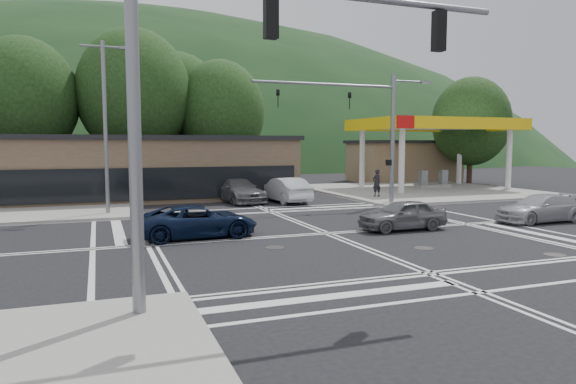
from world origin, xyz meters
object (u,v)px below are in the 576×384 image
object	(u,v)px
car_queue_b	(288,183)
car_northbound	(238,190)
car_silver_east	(540,208)
car_queue_a	(285,190)
pedestrian	(377,183)
car_grey_center	(402,215)
car_blue_west	(198,221)

from	to	relation	value
car_queue_b	car_northbound	distance (m)	7.34
car_silver_east	car_queue_a	xyz separation A→B (m)	(-8.69, 12.16, 0.13)
car_queue_a	pedestrian	bearing A→B (deg)	173.30
car_queue_a	pedestrian	size ratio (longest dim) A/B	2.61
car_silver_east	pedestrian	distance (m)	12.19
car_queue_a	car_northbound	distance (m)	3.02
car_grey_center	car_northbound	xyz separation A→B (m)	(-3.99, 12.91, 0.11)
car_grey_center	car_northbound	distance (m)	13.51
car_queue_b	car_northbound	world-z (taller)	car_northbound
car_blue_west	pedestrian	world-z (taller)	pedestrian
car_queue_b	car_blue_west	bearing A→B (deg)	67.34
car_grey_center	car_queue_b	distance (m)	18.03
car_blue_west	car_northbound	bearing A→B (deg)	-25.60
car_queue_a	car_northbound	bearing A→B (deg)	-26.43
car_silver_east	car_queue_b	distance (m)	19.34
car_blue_west	car_grey_center	world-z (taller)	car_grey_center
car_blue_west	car_grey_center	bearing A→B (deg)	-101.78
car_blue_west	car_silver_east	world-z (taller)	same
car_silver_east	pedestrian	bearing A→B (deg)	-170.03
car_northbound	pedestrian	size ratio (longest dim) A/B	2.88
car_blue_west	car_grey_center	size ratio (longest dim) A/B	1.22
car_queue_b	car_northbound	bearing A→B (deg)	52.11
car_blue_west	car_northbound	distance (m)	12.55
car_grey_center	car_silver_east	size ratio (longest dim) A/B	0.86
car_northbound	car_queue_a	bearing A→B (deg)	-29.56
pedestrian	car_silver_east	bearing A→B (deg)	88.59
car_blue_west	car_northbound	xyz separation A→B (m)	(4.74, 11.62, 0.11)
car_silver_east	car_queue_b	world-z (taller)	car_queue_b
car_blue_west	pedestrian	bearing A→B (deg)	-57.26
car_silver_east	car_northbound	world-z (taller)	car_northbound
car_grey_center	car_blue_west	bearing A→B (deg)	-98.70
car_northbound	car_blue_west	bearing A→B (deg)	-120.80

